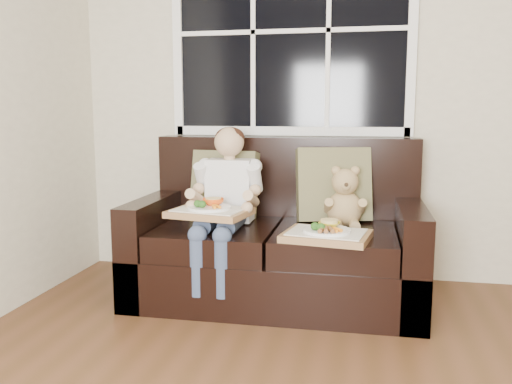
% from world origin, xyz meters
% --- Properties ---
extents(window_back, '(1.62, 0.04, 1.37)m').
position_xyz_m(window_back, '(-0.80, 2.48, 1.65)').
color(window_back, black).
rests_on(window_back, room_walls).
extents(loveseat, '(1.70, 0.92, 0.96)m').
position_xyz_m(loveseat, '(-0.80, 2.02, 0.31)').
color(loveseat, black).
rests_on(loveseat, ground).
extents(pillow_left, '(0.44, 0.24, 0.44)m').
position_xyz_m(pillow_left, '(-1.18, 2.17, 0.66)').
color(pillow_left, olive).
rests_on(pillow_left, loveseat).
extents(pillow_right, '(0.49, 0.31, 0.47)m').
position_xyz_m(pillow_right, '(-0.48, 2.17, 0.68)').
color(pillow_right, olive).
rests_on(pillow_right, loveseat).
extents(child, '(0.40, 0.60, 0.90)m').
position_xyz_m(child, '(-1.10, 1.90, 0.65)').
color(child, white).
rests_on(child, loveseat).
extents(teddy_bear, '(0.23, 0.29, 0.37)m').
position_xyz_m(teddy_bear, '(-0.41, 2.03, 0.60)').
color(teddy_bear, tan).
rests_on(teddy_bear, loveseat).
extents(tray_left, '(0.48, 0.40, 0.10)m').
position_xyz_m(tray_left, '(-1.14, 1.70, 0.58)').
color(tray_left, '#9F6F47').
rests_on(tray_left, child).
extents(tray_right, '(0.50, 0.41, 0.10)m').
position_xyz_m(tray_right, '(-0.48, 1.66, 0.48)').
color(tray_right, '#9F6F47').
rests_on(tray_right, loveseat).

